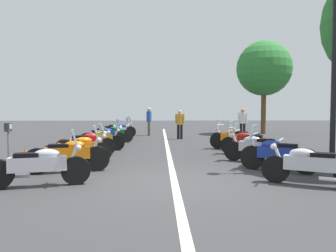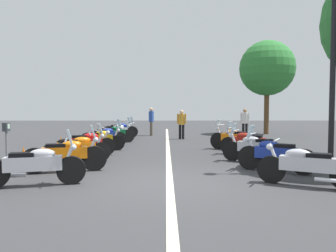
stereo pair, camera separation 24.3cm
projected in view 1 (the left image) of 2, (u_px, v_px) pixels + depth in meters
ground_plane at (174, 182)px, 7.22m from camera, size 80.00×80.00×0.00m
lane_centre_stripe at (168, 148)px, 13.51m from camera, size 26.58×0.16×0.01m
motorcycle_left_row_0 at (40, 165)px, 6.80m from camera, size 0.82×2.11×1.20m
motorcycle_left_row_1 at (69, 154)px, 8.34m from camera, size 0.84×2.10×1.22m
motorcycle_left_row_2 at (79, 148)px, 9.79m from camera, size 1.08×1.97×1.19m
motorcycle_left_row_3 at (87, 143)px, 11.33m from camera, size 0.94×2.02×0.99m
motorcycle_left_row_4 at (98, 139)px, 12.66m from camera, size 0.79×2.08×1.19m
motorcycle_left_row_5 at (103, 136)px, 14.12m from camera, size 1.05×1.94×1.20m
motorcycle_left_row_6 at (112, 134)px, 15.60m from camera, size 1.16×2.00×1.00m
motorcycle_left_row_7 at (115, 131)px, 17.18m from camera, size 1.05×2.07×1.22m
motorcycle_left_row_8 at (118, 130)px, 18.53m from camera, size 0.91×2.10×1.22m
motorcycle_right_row_0 at (310, 165)px, 6.89m from camera, size 1.12×1.88×0.98m
motorcycle_right_row_1 at (277, 154)px, 8.47m from camera, size 1.22×1.77×1.21m
motorcycle_right_row_2 at (257, 147)px, 9.97m from camera, size 1.15×1.95×1.20m
motorcycle_right_row_3 at (248, 142)px, 11.47m from camera, size 1.23×1.85×1.20m
motorcycle_right_row_4 at (235, 138)px, 12.94m from camera, size 1.42×1.86×1.23m
street_lamp_twin_globe at (335, 35)px, 8.41m from camera, size 0.32×1.22×5.28m
parking_meter at (8, 138)px, 8.22m from camera, size 0.19×0.14×1.29m
traffic_cone_0 at (25, 158)px, 8.88m from camera, size 0.36×0.36×0.61m
traffic_cone_1 at (60, 145)px, 12.34m from camera, size 0.36×0.36×0.61m
bystander_0 at (243, 121)px, 18.57m from camera, size 0.32×0.50×1.67m
bystander_1 at (149, 119)px, 20.11m from camera, size 0.52×0.32×1.75m
bystander_2 at (180, 122)px, 17.75m from camera, size 0.32×0.50×1.60m
roadside_tree_1 at (264, 69)px, 21.33m from camera, size 3.61×3.61×6.14m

